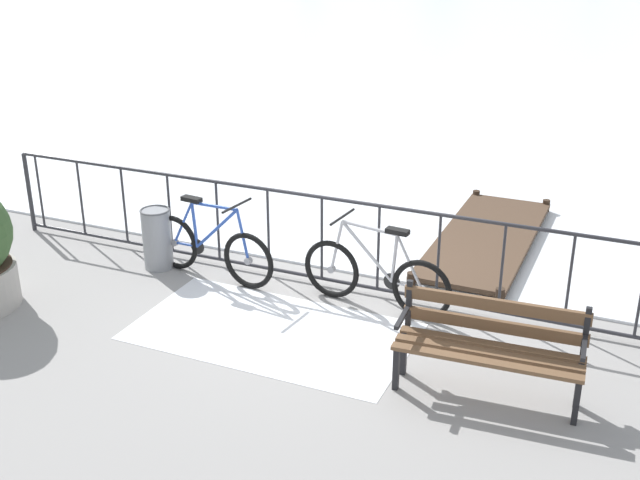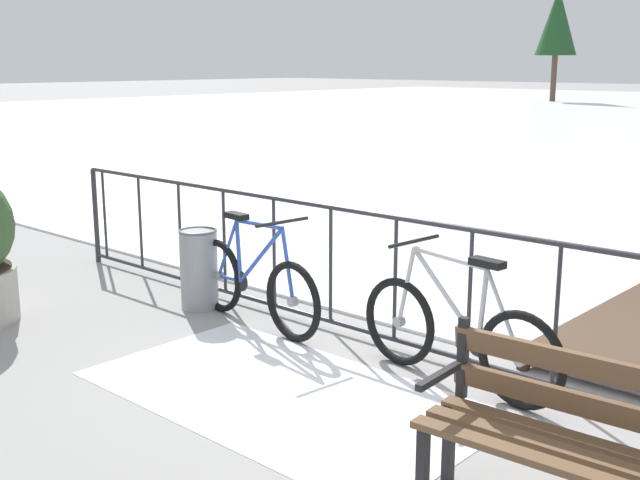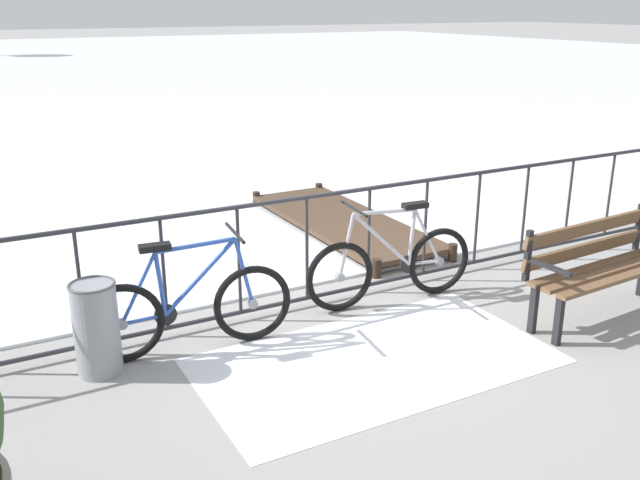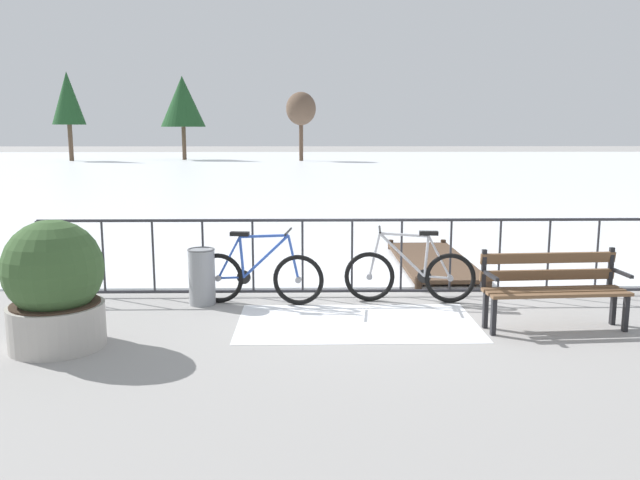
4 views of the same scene
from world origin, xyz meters
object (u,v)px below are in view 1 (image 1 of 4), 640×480
at_px(bicycle_near_railing, 376,276).
at_px(bicycle_second, 210,248).
at_px(trash_bin, 157,238).
at_px(park_bench, 490,340).

height_order(bicycle_near_railing, bicycle_second, same).
relative_size(bicycle_second, trash_bin, 2.33).
bearing_deg(bicycle_second, trash_bin, 179.99).
height_order(bicycle_second, trash_bin, bicycle_second).
distance_m(bicycle_second, trash_bin, 0.72).
height_order(park_bench, trash_bin, park_bench).
bearing_deg(bicycle_near_railing, park_bench, -37.68).
height_order(bicycle_second, park_bench, bicycle_second).
bearing_deg(bicycle_second, bicycle_near_railing, 1.62).
height_order(bicycle_near_railing, trash_bin, bicycle_near_railing).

